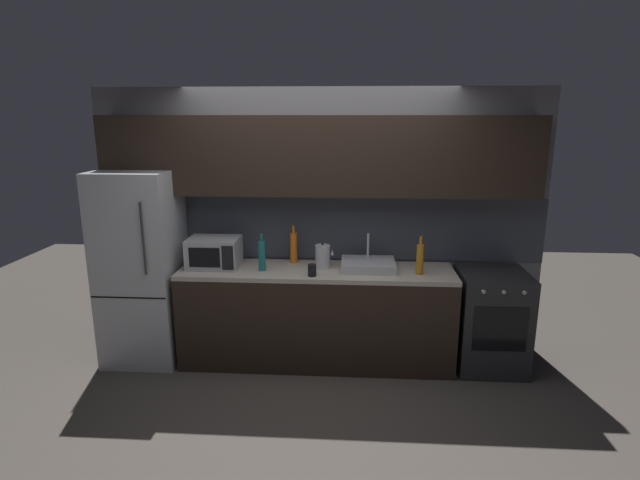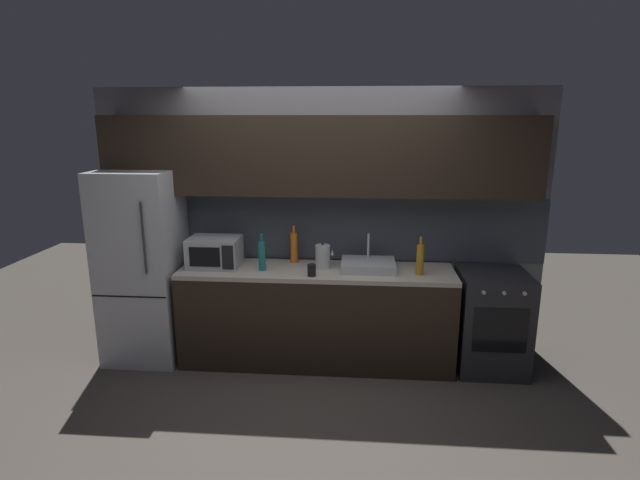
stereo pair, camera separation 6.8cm
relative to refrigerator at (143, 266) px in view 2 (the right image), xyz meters
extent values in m
plane|color=#3D3833|center=(1.62, -0.90, -0.89)|extent=(10.00, 10.00, 0.00)
cube|color=slate|center=(1.62, 0.40, 0.36)|extent=(4.21, 0.10, 2.50)
cube|color=#3D424C|center=(1.62, 0.35, 0.31)|extent=(4.21, 0.01, 0.60)
cube|color=black|center=(1.62, 0.18, 1.01)|extent=(3.87, 0.34, 0.70)
cube|color=black|center=(1.62, 0.00, -0.46)|extent=(2.47, 0.60, 0.86)
cube|color=#B2A899|center=(1.62, 0.00, -0.01)|extent=(2.47, 0.60, 0.04)
cube|color=#B7BABF|center=(0.00, 0.00, 0.00)|extent=(0.68, 0.66, 1.78)
cube|color=black|center=(0.00, -0.33, -0.18)|extent=(0.67, 0.00, 0.01)
cylinder|color=#333333|center=(0.19, -0.35, 0.36)|extent=(0.02, 0.02, 0.62)
cube|color=#232326|center=(3.19, 0.00, -0.44)|extent=(0.60, 0.60, 0.90)
cube|color=black|center=(3.19, -0.30, -0.39)|extent=(0.45, 0.01, 0.40)
cylinder|color=#B2B2B7|center=(3.03, -0.31, -0.06)|extent=(0.03, 0.02, 0.03)
cylinder|color=#B2B2B7|center=(3.19, -0.31, -0.06)|extent=(0.03, 0.02, 0.03)
cylinder|color=#B2B2B7|center=(3.36, -0.31, -0.06)|extent=(0.03, 0.02, 0.03)
cube|color=#A8AAAF|center=(0.68, 0.02, 0.15)|extent=(0.46, 0.34, 0.27)
cube|color=black|center=(0.64, -0.15, 0.15)|extent=(0.28, 0.01, 0.18)
cube|color=black|center=(0.85, -0.15, 0.15)|extent=(0.10, 0.01, 0.22)
cube|color=#ADAFB5|center=(2.08, 0.03, 0.05)|extent=(0.48, 0.38, 0.08)
cylinder|color=silver|center=(2.08, 0.16, 0.20)|extent=(0.02, 0.02, 0.22)
cylinder|color=#B7BABF|center=(1.67, 0.04, 0.12)|extent=(0.13, 0.13, 0.21)
sphere|color=black|center=(1.67, 0.04, 0.24)|extent=(0.02, 0.02, 0.02)
cone|color=#B7BABF|center=(1.76, 0.04, 0.16)|extent=(0.03, 0.03, 0.05)
cylinder|color=orange|center=(1.39, 0.20, 0.15)|extent=(0.07, 0.07, 0.29)
cylinder|color=orange|center=(1.39, 0.20, 0.33)|extent=(0.03, 0.03, 0.07)
cylinder|color=#19666B|center=(1.13, -0.07, 0.14)|extent=(0.06, 0.06, 0.26)
cylinder|color=#19666B|center=(1.13, -0.07, 0.31)|extent=(0.02, 0.02, 0.07)
cylinder|color=#B27019|center=(2.52, -0.08, 0.14)|extent=(0.07, 0.07, 0.27)
cylinder|color=#B27019|center=(2.52, -0.08, 0.31)|extent=(0.02, 0.02, 0.07)
cylinder|color=black|center=(1.59, -0.20, 0.06)|extent=(0.07, 0.07, 0.10)
camera|label=1|loc=(1.93, -4.33, 1.36)|focal=28.28mm
camera|label=2|loc=(2.00, -4.32, 1.36)|focal=28.28mm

